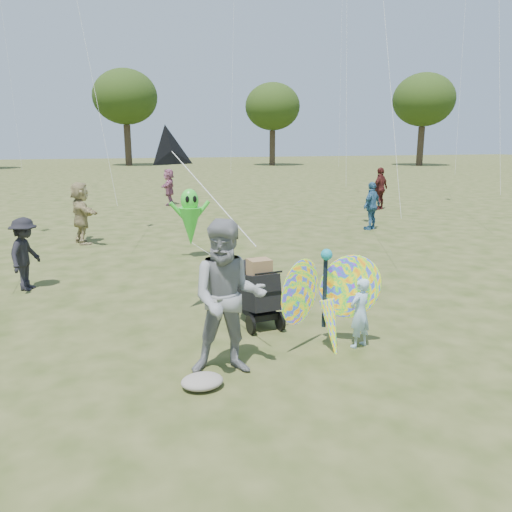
{
  "coord_description": "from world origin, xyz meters",
  "views": [
    {
      "loc": [
        -2.64,
        -5.81,
        2.9
      ],
      "look_at": [
        -0.2,
        1.5,
        1.1
      ],
      "focal_mm": 35.0,
      "sensor_mm": 36.0,
      "label": 1
    }
  ],
  "objects_px": {
    "adult_man": "(228,298)",
    "crowd_h": "(380,189)",
    "crowd_c": "(372,206)",
    "alien_kite": "(190,220)",
    "crowd_d": "(81,213)",
    "butterfly_kite": "(327,301)",
    "crowd_b": "(25,254)",
    "child_girl": "(360,313)",
    "crowd_j": "(169,187)",
    "jogging_stroller": "(257,287)"
  },
  "relations": [
    {
      "from": "adult_man",
      "to": "crowd_h",
      "type": "distance_m",
      "value": 16.39
    },
    {
      "from": "crowd_c",
      "to": "alien_kite",
      "type": "distance_m",
      "value": 6.82
    },
    {
      "from": "crowd_d",
      "to": "butterfly_kite",
      "type": "relative_size",
      "value": 1.01
    },
    {
      "from": "adult_man",
      "to": "crowd_b",
      "type": "distance_m",
      "value": 5.53
    },
    {
      "from": "alien_kite",
      "to": "crowd_b",
      "type": "bearing_deg",
      "value": -155.12
    },
    {
      "from": "crowd_b",
      "to": "adult_man",
      "type": "bearing_deg",
      "value": -128.3
    },
    {
      "from": "crowd_b",
      "to": "crowd_d",
      "type": "relative_size",
      "value": 0.82
    },
    {
      "from": "child_girl",
      "to": "crowd_h",
      "type": "height_order",
      "value": "crowd_h"
    },
    {
      "from": "crowd_j",
      "to": "adult_man",
      "type": "bearing_deg",
      "value": 11.24
    },
    {
      "from": "adult_man",
      "to": "crowd_b",
      "type": "height_order",
      "value": "adult_man"
    },
    {
      "from": "crowd_d",
      "to": "butterfly_kite",
      "type": "distance_m",
      "value": 9.54
    },
    {
      "from": "crowd_j",
      "to": "jogging_stroller",
      "type": "height_order",
      "value": "crowd_j"
    },
    {
      "from": "child_girl",
      "to": "crowd_h",
      "type": "relative_size",
      "value": 0.57
    },
    {
      "from": "crowd_j",
      "to": "crowd_d",
      "type": "bearing_deg",
      "value": -7.39
    },
    {
      "from": "butterfly_kite",
      "to": "jogging_stroller",
      "type": "bearing_deg",
      "value": 115.14
    },
    {
      "from": "crowd_b",
      "to": "crowd_j",
      "type": "distance_m",
      "value": 13.3
    },
    {
      "from": "crowd_c",
      "to": "alien_kite",
      "type": "relative_size",
      "value": 0.9
    },
    {
      "from": "jogging_stroller",
      "to": "adult_man",
      "type": "bearing_deg",
      "value": -125.37
    },
    {
      "from": "crowd_b",
      "to": "alien_kite",
      "type": "bearing_deg",
      "value": -44.02
    },
    {
      "from": "jogging_stroller",
      "to": "crowd_h",
      "type": "bearing_deg",
      "value": 45.51
    },
    {
      "from": "child_girl",
      "to": "crowd_c",
      "type": "xyz_separation_m",
      "value": [
        5.27,
        8.41,
        0.28
      ]
    },
    {
      "from": "crowd_h",
      "to": "crowd_j",
      "type": "bearing_deg",
      "value": -56.47
    },
    {
      "from": "adult_man",
      "to": "butterfly_kite",
      "type": "height_order",
      "value": "adult_man"
    },
    {
      "from": "adult_man",
      "to": "crowd_c",
      "type": "distance_m",
      "value": 11.25
    },
    {
      "from": "child_girl",
      "to": "adult_man",
      "type": "xyz_separation_m",
      "value": [
        -1.98,
        -0.19,
        0.48
      ]
    },
    {
      "from": "alien_kite",
      "to": "crowd_j",
      "type": "bearing_deg",
      "value": 83.98
    },
    {
      "from": "crowd_b",
      "to": "jogging_stroller",
      "type": "xyz_separation_m",
      "value": [
        3.71,
        -3.23,
        -0.11
      ]
    },
    {
      "from": "crowd_d",
      "to": "alien_kite",
      "type": "relative_size",
      "value": 1.01
    },
    {
      "from": "crowd_c",
      "to": "crowd_j",
      "type": "xyz_separation_m",
      "value": [
        -5.32,
        8.59,
        0.03
      ]
    },
    {
      "from": "child_girl",
      "to": "crowd_j",
      "type": "bearing_deg",
      "value": -108.72
    },
    {
      "from": "crowd_h",
      "to": "crowd_j",
      "type": "xyz_separation_m",
      "value": [
        -8.29,
        4.37,
        -0.07
      ]
    },
    {
      "from": "jogging_stroller",
      "to": "butterfly_kite",
      "type": "relative_size",
      "value": 0.63
    },
    {
      "from": "crowd_b",
      "to": "child_girl",
      "type": "bearing_deg",
      "value": -112.54
    },
    {
      "from": "crowd_h",
      "to": "crowd_c",
      "type": "bearing_deg",
      "value": 26.21
    },
    {
      "from": "crowd_h",
      "to": "butterfly_kite",
      "type": "distance_m",
      "value": 15.29
    },
    {
      "from": "child_girl",
      "to": "butterfly_kite",
      "type": "xyz_separation_m",
      "value": [
        -0.49,
        0.06,
        0.2
      ]
    },
    {
      "from": "adult_man",
      "to": "crowd_h",
      "type": "xyz_separation_m",
      "value": [
        10.21,
        12.81,
        -0.1
      ]
    },
    {
      "from": "jogging_stroller",
      "to": "alien_kite",
      "type": "relative_size",
      "value": 0.63
    },
    {
      "from": "adult_man",
      "to": "jogging_stroller",
      "type": "relative_size",
      "value": 1.81
    },
    {
      "from": "crowd_h",
      "to": "alien_kite",
      "type": "distance_m",
      "value": 11.39
    },
    {
      "from": "crowd_d",
      "to": "alien_kite",
      "type": "bearing_deg",
      "value": -151.8
    },
    {
      "from": "crowd_b",
      "to": "crowd_c",
      "type": "relative_size",
      "value": 0.92
    },
    {
      "from": "crowd_d",
      "to": "adult_man",
      "type": "bearing_deg",
      "value": 176.23
    },
    {
      "from": "butterfly_kite",
      "to": "crowd_c",
      "type": "bearing_deg",
      "value": 55.42
    },
    {
      "from": "crowd_h",
      "to": "crowd_j",
      "type": "distance_m",
      "value": 9.37
    },
    {
      "from": "crowd_j",
      "to": "crowd_b",
      "type": "bearing_deg",
      "value": -3.23
    },
    {
      "from": "crowd_h",
      "to": "butterfly_kite",
      "type": "relative_size",
      "value": 1.02
    },
    {
      "from": "adult_man",
      "to": "crowd_c",
      "type": "bearing_deg",
      "value": 64.03
    },
    {
      "from": "crowd_b",
      "to": "alien_kite",
      "type": "height_order",
      "value": "alien_kite"
    },
    {
      "from": "jogging_stroller",
      "to": "butterfly_kite",
      "type": "bearing_deg",
      "value": -69.82
    }
  ]
}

